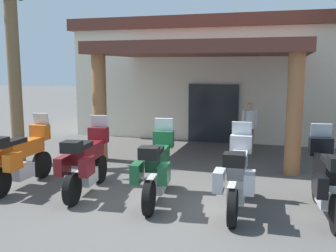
% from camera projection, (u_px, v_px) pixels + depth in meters
% --- Properties ---
extents(ground_plane, '(80.00, 80.00, 0.00)m').
position_uv_depth(ground_plane, '(157.00, 202.00, 7.84)').
color(ground_plane, '#514F4C').
extents(motel_building, '(11.54, 10.13, 4.53)m').
position_uv_depth(motel_building, '(225.00, 76.00, 16.37)').
color(motel_building, silver).
rests_on(motel_building, ground_plane).
extents(motorcycle_orange, '(0.70, 2.21, 1.61)m').
position_uv_depth(motorcycle_orange, '(20.00, 157.00, 8.73)').
color(motorcycle_orange, black).
rests_on(motorcycle_orange, ground_plane).
extents(motorcycle_maroon, '(0.74, 2.21, 1.61)m').
position_uv_depth(motorcycle_maroon, '(86.00, 162.00, 8.32)').
color(motorcycle_maroon, black).
rests_on(motorcycle_maroon, ground_plane).
extents(motorcycle_green, '(0.77, 2.21, 1.61)m').
position_uv_depth(motorcycle_green, '(157.00, 168.00, 7.81)').
color(motorcycle_green, black).
rests_on(motorcycle_green, ground_plane).
extents(motorcycle_silver, '(0.71, 2.21, 1.61)m').
position_uv_depth(motorcycle_silver, '(237.00, 175.00, 7.28)').
color(motorcycle_silver, black).
rests_on(motorcycle_silver, ground_plane).
extents(motorcycle_black, '(0.75, 2.21, 1.61)m').
position_uv_depth(motorcycle_black, '(328.00, 180.00, 7.01)').
color(motorcycle_black, black).
rests_on(motorcycle_black, ground_plane).
extents(pedestrian, '(0.45, 0.35, 1.62)m').
position_uv_depth(pedestrian, '(249.00, 124.00, 12.12)').
color(pedestrian, brown).
rests_on(pedestrian, ground_plane).
extents(palm_tree_roadside, '(1.78, 1.85, 5.62)m').
position_uv_depth(palm_tree_roadside, '(11.00, 22.00, 10.56)').
color(palm_tree_roadside, brown).
rests_on(palm_tree_roadside, ground_plane).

